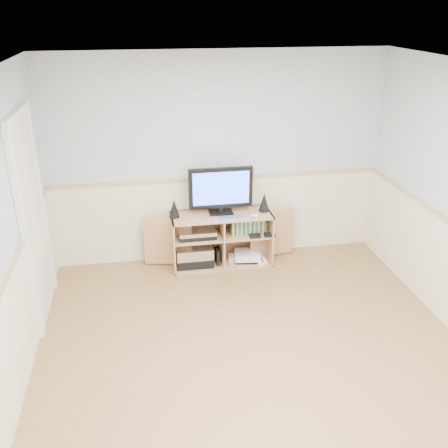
{
  "coord_description": "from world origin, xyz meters",
  "views": [
    {
      "loc": [
        -0.92,
        -3.38,
        2.96
      ],
      "look_at": [
        -0.11,
        1.2,
        0.88
      ],
      "focal_mm": 40.0,
      "sensor_mm": 36.0,
      "label": 1
    }
  ],
  "objects_px": {
    "media_cabinet": "(221,237)",
    "monitor": "(221,189)",
    "game_consoles": "(246,256)",
    "keyboard": "(232,218)"
  },
  "relations": [
    {
      "from": "media_cabinet",
      "to": "game_consoles",
      "type": "height_order",
      "value": "media_cabinet"
    },
    {
      "from": "keyboard",
      "to": "game_consoles",
      "type": "height_order",
      "value": "keyboard"
    },
    {
      "from": "media_cabinet",
      "to": "game_consoles",
      "type": "bearing_deg",
      "value": -12.19
    },
    {
      "from": "media_cabinet",
      "to": "monitor",
      "type": "relative_size",
      "value": 2.47
    },
    {
      "from": "game_consoles",
      "to": "media_cabinet",
      "type": "bearing_deg",
      "value": 167.81
    },
    {
      "from": "monitor",
      "to": "game_consoles",
      "type": "relative_size",
      "value": 1.65
    },
    {
      "from": "keyboard",
      "to": "media_cabinet",
      "type": "bearing_deg",
      "value": 117.79
    },
    {
      "from": "keyboard",
      "to": "monitor",
      "type": "bearing_deg",
      "value": 118.51
    },
    {
      "from": "monitor",
      "to": "keyboard",
      "type": "height_order",
      "value": "monitor"
    },
    {
      "from": "monitor",
      "to": "game_consoles",
      "type": "distance_m",
      "value": 0.94
    }
  ]
}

